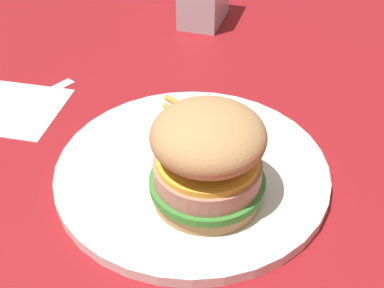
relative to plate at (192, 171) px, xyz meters
name	(u,v)px	position (x,y,z in m)	size (l,w,h in m)	color
ground_plane	(167,176)	(-0.02, -0.01, -0.01)	(1.60, 1.60, 0.00)	maroon
plate	(192,171)	(0.00, 0.00, 0.00)	(0.28, 0.28, 0.01)	silver
sandwich	(208,157)	(0.03, -0.03, 0.06)	(0.11, 0.11, 0.10)	tan
fries_pile	(196,121)	(-0.02, 0.07, 0.01)	(0.11, 0.10, 0.01)	#E5B251
napkin	(15,109)	(-0.25, 0.03, -0.01)	(0.11, 0.11, 0.00)	white
fork	(14,107)	(-0.25, 0.03, 0.00)	(0.07, 0.17, 0.00)	silver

